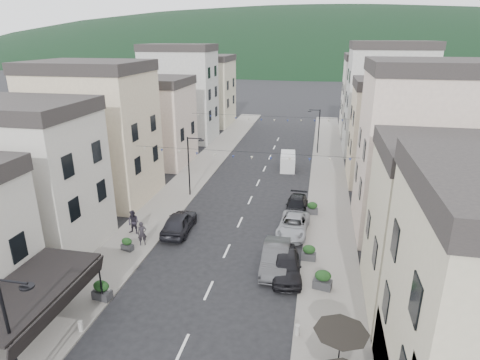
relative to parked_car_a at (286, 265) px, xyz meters
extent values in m
cube|color=slate|center=(-12.10, 18.36, -0.75)|extent=(4.00, 76.00, 0.12)
cube|color=slate|center=(2.90, 18.36, -0.75)|extent=(4.00, 76.00, 0.12)
ellipsoid|color=black|center=(-4.60, 286.36, -0.81)|extent=(640.00, 360.00, 70.00)
cube|color=black|center=(-12.10, -8.64, 2.39)|extent=(3.60, 7.50, 0.15)
cube|color=black|center=(-10.30, -8.64, 1.89)|extent=(0.34, 7.50, 0.99)
cylinder|color=black|center=(-10.40, -5.14, 0.79)|extent=(0.10, 0.10, 3.20)
cube|color=beige|center=(-19.10, 0.36, 4.19)|extent=(10.00, 7.00, 10.00)
cube|color=#262323|center=(-19.10, 0.36, 9.69)|extent=(10.20, 7.14, 1.00)
cube|color=#C1AE90|center=(-19.10, 10.36, 5.19)|extent=(10.00, 8.00, 12.00)
cube|color=#262323|center=(-19.10, 10.36, 11.69)|extent=(10.20, 8.16, 1.00)
cube|color=#BEA79A|center=(-19.10, 22.36, 3.94)|extent=(10.00, 8.00, 9.50)
cube|color=#262323|center=(-19.10, 22.36, 9.19)|extent=(10.20, 8.16, 1.00)
cube|color=#9E9E99|center=(-19.10, 34.36, 5.69)|extent=(10.00, 7.00, 13.00)
cube|color=#262323|center=(-19.10, 34.36, 12.69)|extent=(10.20, 7.14, 1.00)
cube|color=#B7AE91|center=(-19.10, 46.36, 4.69)|extent=(10.00, 9.00, 11.00)
cube|color=#262323|center=(-19.10, 46.36, 10.69)|extent=(10.20, 9.18, 1.00)
cube|color=#B7AE91|center=(9.90, -1.64, 3.69)|extent=(10.00, 7.00, 9.00)
cube|color=#BEA79A|center=(9.90, 8.36, 5.44)|extent=(10.00, 8.00, 12.50)
cube|color=#262323|center=(9.90, 8.36, 12.19)|extent=(10.20, 8.16, 1.00)
cube|color=#C1AE90|center=(9.90, 20.36, 4.19)|extent=(10.00, 7.00, 10.00)
cube|color=#262323|center=(9.90, 20.36, 9.69)|extent=(10.20, 7.14, 1.00)
cube|color=#9E9E99|center=(9.90, 32.36, 5.94)|extent=(10.00, 8.00, 13.50)
cube|color=#262323|center=(9.90, 32.36, 13.19)|extent=(10.20, 8.16, 1.00)
cube|color=beige|center=(9.90, 44.36, 4.94)|extent=(10.00, 9.00, 11.50)
cube|color=#262323|center=(9.90, 44.36, 11.19)|extent=(10.20, 9.18, 1.00)
cylinder|color=black|center=(3.10, -8.04, 0.46)|extent=(0.06, 0.06, 2.30)
cone|color=black|center=(3.10, -8.04, 1.56)|extent=(2.50, 2.50, 0.55)
cylinder|color=black|center=(-10.70, -11.64, 2.19)|extent=(0.14, 0.14, 6.00)
cylinder|color=black|center=(-10.00, -11.64, 5.09)|extent=(1.40, 0.10, 0.10)
cylinder|color=black|center=(-9.35, -11.64, 4.94)|extent=(0.56, 0.56, 0.08)
cylinder|color=black|center=(-10.70, 12.36, 2.19)|extent=(0.14, 0.14, 6.00)
cylinder|color=black|center=(-10.00, 12.36, 5.09)|extent=(1.40, 0.10, 0.10)
cylinder|color=black|center=(-9.35, 12.36, 4.94)|extent=(0.56, 0.56, 0.08)
cylinder|color=black|center=(1.50, 30.36, 2.19)|extent=(0.14, 0.14, 6.00)
cylinder|color=black|center=(0.80, 30.36, 5.09)|extent=(1.40, 0.10, 0.10)
cylinder|color=black|center=(0.15, 30.36, 4.94)|extent=(0.56, 0.56, 0.08)
cylinder|color=gray|center=(-10.30, -7.64, -0.39)|extent=(0.26, 0.26, 0.60)
cylinder|color=gray|center=(-10.30, -4.64, -0.39)|extent=(0.26, 0.26, 0.60)
cylinder|color=gray|center=(1.10, -5.64, -0.39)|extent=(0.26, 0.26, 0.60)
cylinder|color=black|center=(-4.60, 8.36, 5.19)|extent=(19.00, 0.02, 0.02)
cone|color=beige|center=(-13.31, 8.36, 5.01)|extent=(0.28, 0.28, 0.24)
cone|color=navy|center=(-11.72, 8.36, 4.92)|extent=(0.28, 0.28, 0.24)
cone|color=beige|center=(-10.14, 8.36, 4.84)|extent=(0.28, 0.28, 0.24)
cone|color=navy|center=(-8.56, 8.36, 4.78)|extent=(0.28, 0.28, 0.24)
cone|color=beige|center=(-6.97, 8.36, 4.73)|extent=(0.28, 0.28, 0.24)
cone|color=navy|center=(-5.39, 8.36, 4.71)|extent=(0.28, 0.28, 0.24)
cone|color=beige|center=(-3.81, 8.36, 4.71)|extent=(0.28, 0.28, 0.24)
cone|color=navy|center=(-2.22, 8.36, 4.73)|extent=(0.28, 0.28, 0.24)
cone|color=beige|center=(-0.64, 8.36, 4.78)|extent=(0.28, 0.28, 0.24)
cone|color=navy|center=(0.94, 8.36, 4.84)|extent=(0.28, 0.28, 0.24)
cone|color=beige|center=(2.53, 8.36, 4.92)|extent=(0.28, 0.28, 0.24)
cone|color=navy|center=(4.11, 8.36, 5.01)|extent=(0.28, 0.28, 0.24)
cylinder|color=black|center=(-4.60, 24.36, 5.19)|extent=(19.00, 0.02, 0.02)
cone|color=beige|center=(-13.31, 24.36, 5.01)|extent=(0.28, 0.28, 0.24)
cone|color=navy|center=(-11.72, 24.36, 4.92)|extent=(0.28, 0.28, 0.24)
cone|color=beige|center=(-10.14, 24.36, 4.84)|extent=(0.28, 0.28, 0.24)
cone|color=navy|center=(-8.56, 24.36, 4.78)|extent=(0.28, 0.28, 0.24)
cone|color=beige|center=(-6.97, 24.36, 4.73)|extent=(0.28, 0.28, 0.24)
cone|color=navy|center=(-5.39, 24.36, 4.71)|extent=(0.28, 0.28, 0.24)
cone|color=beige|center=(-3.81, 24.36, 4.71)|extent=(0.28, 0.28, 0.24)
cone|color=navy|center=(-2.22, 24.36, 4.73)|extent=(0.28, 0.28, 0.24)
cone|color=beige|center=(-0.64, 24.36, 4.78)|extent=(0.28, 0.28, 0.24)
cone|color=navy|center=(0.94, 24.36, 4.84)|extent=(0.28, 0.28, 0.24)
cone|color=beige|center=(2.53, 24.36, 4.92)|extent=(0.28, 0.28, 0.24)
cone|color=navy|center=(4.11, 24.36, 5.01)|extent=(0.28, 0.28, 0.24)
imported|color=black|center=(0.00, 0.00, 0.00)|extent=(2.47, 4.93, 1.61)
imported|color=#353638|center=(-0.80, 0.75, 0.02)|extent=(1.84, 5.05, 1.66)
imported|color=#96989E|center=(0.00, 6.25, -0.11)|extent=(2.62, 5.17, 1.40)
imported|color=black|center=(0.00, 10.32, -0.14)|extent=(2.00, 4.65, 1.33)
imported|color=black|center=(-9.10, 4.66, 0.04)|extent=(2.18, 5.02, 1.68)
cube|color=#BBBBBD|center=(-1.90, 23.01, 0.09)|extent=(2.02, 4.40, 1.79)
cube|color=#BBBBBD|center=(-1.86, 22.47, 1.03)|extent=(1.87, 2.98, 0.45)
cylinder|color=black|center=(-2.49, 21.35, -0.49)|extent=(0.27, 0.64, 0.63)
cylinder|color=black|center=(-1.06, 21.46, -0.49)|extent=(0.27, 0.64, 0.63)
cylinder|color=black|center=(-2.74, 24.55, -0.49)|extent=(0.27, 0.64, 0.63)
cylinder|color=black|center=(-1.31, 24.67, -0.49)|extent=(0.27, 0.64, 0.63)
imported|color=black|center=(-11.02, 1.87, 0.24)|extent=(0.81, 0.71, 1.86)
imported|color=black|center=(-12.46, 3.43, 0.30)|extent=(1.04, 0.86, 1.97)
cube|color=#2D2D2F|center=(-10.60, -4.85, -0.41)|extent=(1.19, 0.78, 0.56)
ellipsoid|color=black|center=(-10.60, -4.85, 0.20)|extent=(0.98, 0.62, 0.71)
cube|color=#29292B|center=(-11.79, 0.87, -0.46)|extent=(1.00, 0.73, 0.45)
ellipsoid|color=black|center=(-11.79, 0.87, 0.03)|extent=(0.79, 0.50, 0.57)
cube|color=#2B2B2D|center=(2.37, -1.16, -0.40)|extent=(1.25, 0.86, 0.57)
ellipsoid|color=black|center=(2.37, -1.16, 0.23)|extent=(1.01, 0.64, 0.73)
cube|color=#303033|center=(1.40, 2.14, -0.43)|extent=(1.04, 0.59, 0.51)
ellipsoid|color=black|center=(1.40, 2.14, 0.13)|extent=(0.90, 0.57, 0.65)
cube|color=#323235|center=(1.40, 10.07, -0.43)|extent=(1.03, 0.60, 0.50)
ellipsoid|color=black|center=(1.40, 10.07, 0.12)|extent=(0.89, 0.57, 0.65)
camera|label=1|loc=(1.52, -23.14, 14.24)|focal=30.00mm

